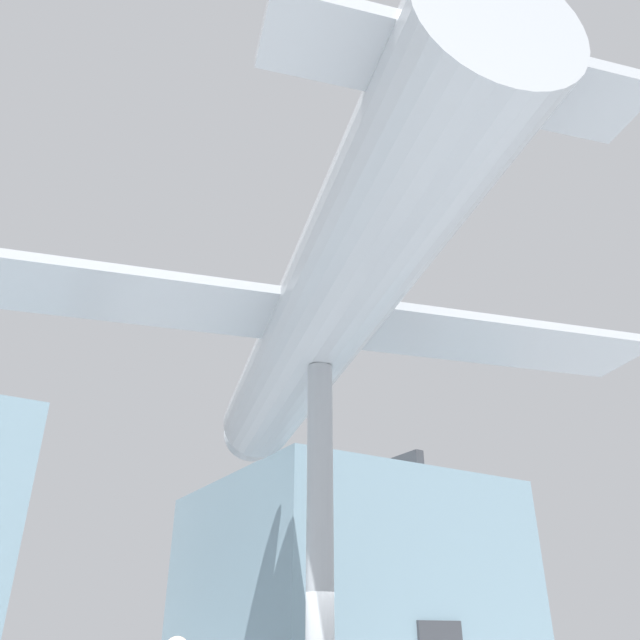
# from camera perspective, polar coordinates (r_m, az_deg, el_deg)

# --- Properties ---
(glass_pavilion_right) EXTENTS (10.90, 11.36, 8.02)m
(glass_pavilion_right) POSITION_cam_1_polar(r_m,az_deg,el_deg) (27.43, 2.12, -23.00)
(glass_pavilion_right) COLOR #7593A3
(glass_pavilion_right) RESTS_ON ground_plane
(support_pylon_central) EXTENTS (0.47, 0.47, 6.50)m
(support_pylon_central) POSITION_cam_1_polar(r_m,az_deg,el_deg) (11.25, 0.00, -19.80)
(support_pylon_central) COLOR #999EA3
(support_pylon_central) RESTS_ON ground_plane
(suspended_airplane) EXTENTS (14.59, 15.45, 2.98)m
(suspended_airplane) POSITION_cam_1_polar(r_m,az_deg,el_deg) (12.75, -0.32, -0.50)
(suspended_airplane) COLOR #B2B7BC
(suspended_airplane) RESTS_ON support_pylon_central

